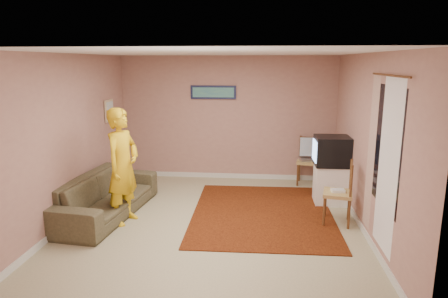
# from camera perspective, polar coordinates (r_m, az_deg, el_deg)

# --- Properties ---
(ground) EXTENTS (5.00, 5.00, 0.00)m
(ground) POSITION_cam_1_polar(r_m,az_deg,el_deg) (6.37, -1.46, -10.50)
(ground) COLOR tan
(ground) RESTS_ON ground
(wall_back) EXTENTS (4.50, 0.02, 2.60)m
(wall_back) POSITION_cam_1_polar(r_m,az_deg,el_deg) (8.43, 0.54, 4.38)
(wall_back) COLOR tan
(wall_back) RESTS_ON ground
(wall_front) EXTENTS (4.50, 0.02, 2.60)m
(wall_front) POSITION_cam_1_polar(r_m,az_deg,el_deg) (3.60, -6.39, -6.80)
(wall_front) COLOR tan
(wall_front) RESTS_ON ground
(wall_left) EXTENTS (0.02, 5.00, 2.60)m
(wall_left) POSITION_cam_1_polar(r_m,az_deg,el_deg) (6.64, -21.19, 1.34)
(wall_left) COLOR tan
(wall_left) RESTS_ON ground
(wall_right) EXTENTS (0.02, 5.00, 2.60)m
(wall_right) POSITION_cam_1_polar(r_m,az_deg,el_deg) (6.13, 19.83, 0.59)
(wall_right) COLOR tan
(wall_right) RESTS_ON ground
(ceiling) EXTENTS (4.50, 5.00, 0.02)m
(ceiling) POSITION_cam_1_polar(r_m,az_deg,el_deg) (5.87, -1.60, 13.59)
(ceiling) COLOR white
(ceiling) RESTS_ON wall_back
(baseboard_back) EXTENTS (4.50, 0.02, 0.10)m
(baseboard_back) POSITION_cam_1_polar(r_m,az_deg,el_deg) (8.69, 0.51, -3.82)
(baseboard_back) COLOR silver
(baseboard_back) RESTS_ON ground
(baseboard_left) EXTENTS (0.02, 5.00, 0.10)m
(baseboard_left) POSITION_cam_1_polar(r_m,az_deg,el_deg) (6.97, -20.31, -8.80)
(baseboard_left) COLOR silver
(baseboard_left) RESTS_ON ground
(baseboard_right) EXTENTS (0.02, 5.00, 0.10)m
(baseboard_right) POSITION_cam_1_polar(r_m,az_deg,el_deg) (6.49, 18.92, -10.28)
(baseboard_right) COLOR silver
(baseboard_right) RESTS_ON ground
(window) EXTENTS (0.01, 1.10, 1.50)m
(window) POSITION_cam_1_polar(r_m,az_deg,el_deg) (5.25, 22.24, 0.18)
(window) COLOR black
(window) RESTS_ON wall_right
(curtain_sheer) EXTENTS (0.01, 0.75, 2.10)m
(curtain_sheer) POSITION_cam_1_polar(r_m,az_deg,el_deg) (5.15, 22.38, -2.34)
(curtain_sheer) COLOR white
(curtain_sheer) RESTS_ON wall_right
(curtain_floral) EXTENTS (0.01, 0.35, 2.10)m
(curtain_floral) POSITION_cam_1_polar(r_m,az_deg,el_deg) (5.80, 20.29, -0.59)
(curtain_floral) COLOR beige
(curtain_floral) RESTS_ON wall_right
(curtain_rod) EXTENTS (0.02, 1.40, 0.02)m
(curtain_rod) POSITION_cam_1_polar(r_m,az_deg,el_deg) (5.14, 22.56, 9.71)
(curtain_rod) COLOR brown
(curtain_rod) RESTS_ON wall_right
(picture_back) EXTENTS (0.95, 0.04, 0.28)m
(picture_back) POSITION_cam_1_polar(r_m,az_deg,el_deg) (8.37, -1.54, 8.10)
(picture_back) COLOR #161A3C
(picture_back) RESTS_ON wall_back
(picture_left) EXTENTS (0.04, 0.38, 0.42)m
(picture_left) POSITION_cam_1_polar(r_m,az_deg,el_deg) (8.03, -16.06, 5.29)
(picture_left) COLOR #CCB58C
(picture_left) RESTS_ON wall_left
(area_rug) EXTENTS (2.34, 2.90, 0.02)m
(area_rug) POSITION_cam_1_polar(r_m,az_deg,el_deg) (6.76, 5.49, -9.09)
(area_rug) COLOR black
(area_rug) RESTS_ON ground
(tv_cabinet) EXTENTS (0.55, 0.50, 0.69)m
(tv_cabinet) POSITION_cam_1_polar(r_m,az_deg,el_deg) (7.36, 14.92, -4.86)
(tv_cabinet) COLOR white
(tv_cabinet) RESTS_ON ground
(crt_tv) EXTENTS (0.61, 0.54, 0.51)m
(crt_tv) POSITION_cam_1_polar(r_m,az_deg,el_deg) (7.21, 15.14, -0.27)
(crt_tv) COLOR black
(crt_tv) RESTS_ON tv_cabinet
(chair_a) EXTENTS (0.51, 0.49, 0.53)m
(chair_a) POSITION_cam_1_polar(r_m,az_deg,el_deg) (8.30, 11.98, -0.99)
(chair_a) COLOR tan
(chair_a) RESTS_ON ground
(dvd_player) EXTENTS (0.39, 0.30, 0.06)m
(dvd_player) POSITION_cam_1_polar(r_m,az_deg,el_deg) (8.31, 11.96, -1.44)
(dvd_player) COLOR #A1A1A5
(dvd_player) RESTS_ON chair_a
(blue_throw) EXTENTS (0.36, 0.04, 0.38)m
(blue_throw) POSITION_cam_1_polar(r_m,az_deg,el_deg) (8.25, 12.04, 0.30)
(blue_throw) COLOR #8DBCE8
(blue_throw) RESTS_ON chair_a
(chair_b) EXTENTS (0.51, 0.52, 0.54)m
(chair_b) POSITION_cam_1_polar(r_m,az_deg,el_deg) (6.41, 16.00, -5.06)
(chair_b) COLOR tan
(chair_b) RESTS_ON ground
(game_console) EXTENTS (0.21, 0.16, 0.04)m
(game_console) POSITION_cam_1_polar(r_m,az_deg,el_deg) (6.43, 15.95, -5.73)
(game_console) COLOR white
(game_console) RESTS_ON chair_b
(sofa) EXTENTS (1.15, 2.37, 0.67)m
(sofa) POSITION_cam_1_polar(r_m,az_deg,el_deg) (6.84, -16.53, -6.38)
(sofa) COLOR brown
(sofa) RESTS_ON ground
(person) EXTENTS (0.60, 0.75, 1.80)m
(person) POSITION_cam_1_polar(r_m,az_deg,el_deg) (6.33, -14.26, -2.40)
(person) COLOR yellow
(person) RESTS_ON ground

